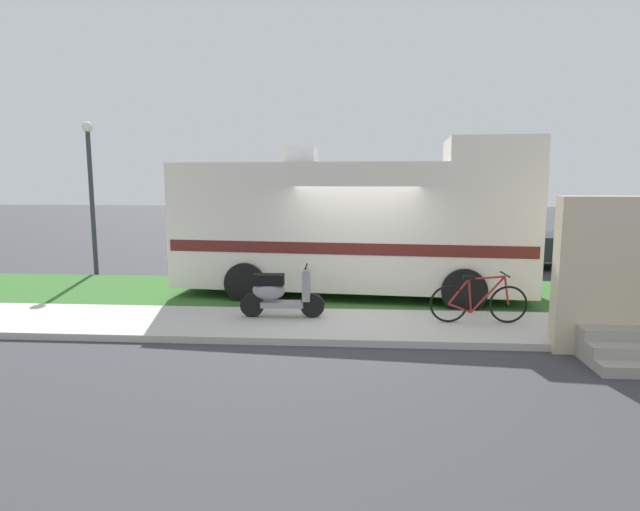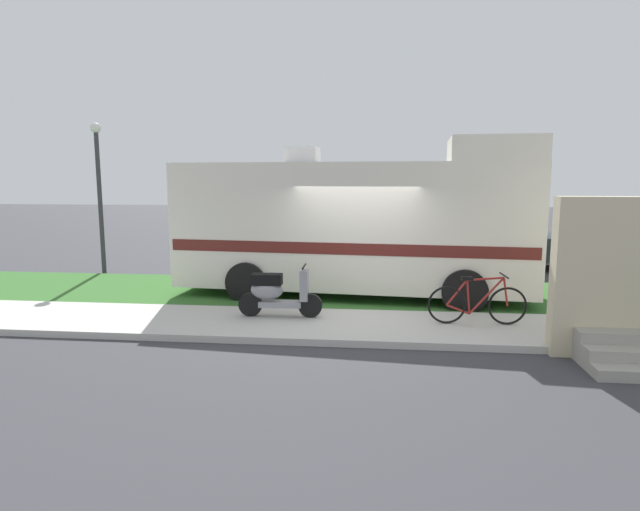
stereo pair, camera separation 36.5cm
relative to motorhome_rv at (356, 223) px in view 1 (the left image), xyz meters
The scene contains 11 objects.
ground_plane 2.24m from the motorhome_rv, 90.23° to the right, with size 80.00×80.00×0.00m, color #38383D.
sidewalk 3.15m from the motorhome_rv, 90.13° to the right, with size 24.00×2.00×0.12m.
grass_strip 1.62m from the motorhome_rv, 118.59° to the right, with size 24.00×3.40×0.08m.
motorhome_rv is the anchor object (origin of this frame).
scooter 2.98m from the motorhome_rv, 120.33° to the right, with size 1.56×0.50×0.97m.
bicycle 3.54m from the motorhome_rv, 49.38° to the right, with size 1.72×0.52×0.89m.
pickup_truck_near 6.47m from the motorhome_rv, 42.50° to the left, with size 5.68×2.13×1.74m.
porch_steps 5.58m from the motorhome_rv, 43.32° to the right, with size 2.00×1.26×2.40m.
bottle_green 5.29m from the motorhome_rv, 26.72° to the right, with size 0.06×0.06×0.28m.
bottle_spare 5.18m from the motorhome_rv, 28.84° to the right, with size 0.06×0.06×0.29m.
street_lamp_post 7.53m from the motorhome_rv, 163.78° to the left, with size 0.28×0.28×4.15m.
Camera 1 is at (0.03, -10.26, 2.67)m, focal length 29.51 mm.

